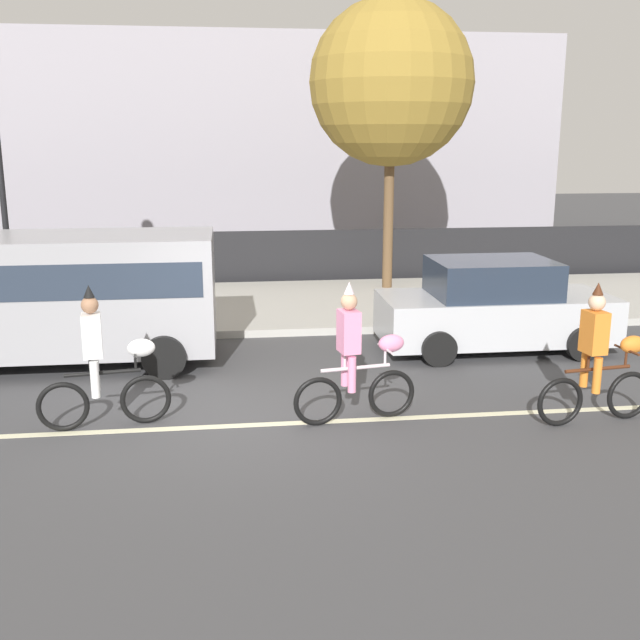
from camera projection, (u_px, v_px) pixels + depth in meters
ground_plane at (241, 412)px, 10.43m from camera, size 80.00×80.00×0.00m
road_centre_line at (242, 425)px, 9.94m from camera, size 36.00×0.14×0.01m
sidewalk_curb at (235, 306)px, 16.68m from camera, size 60.00×5.00×0.15m
fence_line at (233, 258)px, 19.33m from camera, size 40.00×0.08×1.40m
building_backdrop at (135, 146)px, 26.57m from camera, size 28.00×8.00×6.94m
parade_cyclist_zebra at (103, 366)px, 9.71m from camera, size 1.71×0.52×1.92m
parade_cyclist_pink at (357, 361)px, 9.92m from camera, size 1.71×0.53×1.92m
parade_cyclist_orange at (599, 362)px, 9.88m from camera, size 1.71×0.51×1.92m
parked_van_grey at (66, 290)px, 12.39m from camera, size 5.00×2.22×2.18m
parked_car_silver at (494, 307)px, 13.36m from camera, size 4.10×1.92×1.64m
street_tree_near_lamp at (391, 83)px, 17.31m from camera, size 3.83×3.83×6.74m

